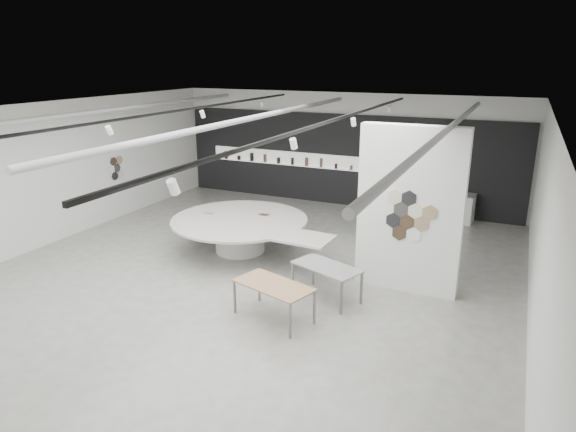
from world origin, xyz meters
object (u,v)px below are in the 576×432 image
at_px(kitchen_counter, 448,206).
at_px(sample_table_stone, 327,269).
at_px(partition_column, 410,211).
at_px(display_island, 242,230).
at_px(sample_table_wood, 273,287).

bearing_deg(kitchen_counter, sample_table_stone, -97.20).
distance_m(partition_column, display_island, 4.57).
height_order(display_island, sample_table_wood, display_island).
bearing_deg(display_island, kitchen_counter, 51.77).
relative_size(sample_table_wood, sample_table_stone, 1.07).
bearing_deg(sample_table_stone, partition_column, 40.02).
bearing_deg(sample_table_stone, display_island, 150.75).
distance_m(partition_column, kitchen_counter, 5.71).
bearing_deg(sample_table_wood, partition_column, 49.96).
height_order(partition_column, sample_table_stone, partition_column).
height_order(sample_table_wood, kitchen_counter, kitchen_counter).
relative_size(sample_table_wood, kitchen_counter, 1.04).
distance_m(display_island, sample_table_stone, 3.41).
distance_m(sample_table_stone, kitchen_counter, 6.91).
distance_m(partition_column, sample_table_wood, 3.36).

